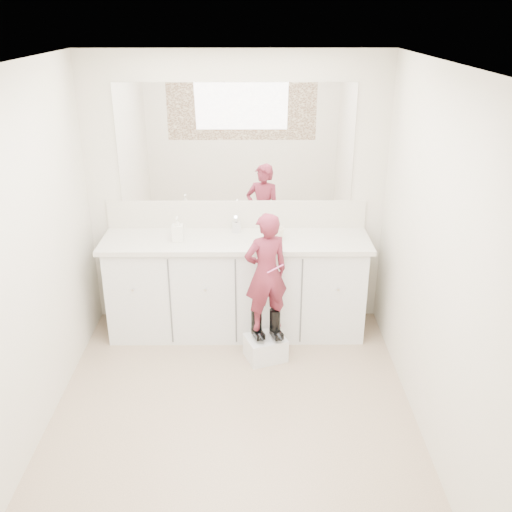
{
  "coord_description": "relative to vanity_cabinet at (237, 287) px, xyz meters",
  "views": [
    {
      "loc": [
        0.14,
        -3.29,
        2.68
      ],
      "look_at": [
        0.17,
        0.84,
        0.89
      ],
      "focal_mm": 40.0,
      "sensor_mm": 36.0,
      "label": 1
    }
  ],
  "objects": [
    {
      "name": "boot_left",
      "position": [
        0.17,
        -0.48,
        -0.1
      ],
      "size": [
        0.15,
        0.19,
        0.26
      ],
      "primitive_type": null,
      "rotation": [
        0.0,
        0.0,
        0.35
      ],
      "color": "black",
      "rests_on": "step_stool"
    },
    {
      "name": "dot_panel",
      "position": [
        0.0,
        -2.71,
        1.22
      ],
      "size": [
        2.0,
        0.01,
        1.2
      ],
      "primitive_type": "cube",
      "color": "#472819",
      "rests_on": "wall_front"
    },
    {
      "name": "wall_back",
      "position": [
        0.0,
        0.27,
        0.77
      ],
      "size": [
        2.6,
        0.0,
        2.6
      ],
      "primitive_type": "plane",
      "rotation": [
        1.57,
        0.0,
        0.0
      ],
      "color": "beige",
      "rests_on": "floor"
    },
    {
      "name": "toddler",
      "position": [
        0.25,
        -0.48,
        0.36
      ],
      "size": [
        0.42,
        0.34,
        0.98
      ],
      "primitive_type": "imported",
      "rotation": [
        0.0,
        0.0,
        3.49
      ],
      "color": "#AF3551",
      "rests_on": "step_stool"
    },
    {
      "name": "backsplash",
      "position": [
        0.0,
        0.26,
        0.59
      ],
      "size": [
        2.28,
        0.03,
        0.25
      ],
      "primitive_type": "cube",
      "color": "beige",
      "rests_on": "countertop"
    },
    {
      "name": "floor",
      "position": [
        0.0,
        -1.23,
        -0.42
      ],
      "size": [
        3.0,
        3.0,
        0.0
      ],
      "primitive_type": "plane",
      "color": "#827055",
      "rests_on": "ground"
    },
    {
      "name": "soap_bottle",
      "position": [
        -0.49,
        -0.05,
        0.57
      ],
      "size": [
        0.1,
        0.1,
        0.21
      ],
      "primitive_type": "imported",
      "rotation": [
        0.0,
        0.0,
        0.02
      ],
      "color": "white",
      "rests_on": "countertop"
    },
    {
      "name": "cup",
      "position": [
        0.35,
        -0.03,
        0.52
      ],
      "size": [
        0.15,
        0.15,
        0.11
      ],
      "primitive_type": "imported",
      "rotation": [
        0.0,
        0.0,
        0.38
      ],
      "color": "beige",
      "rests_on": "countertop"
    },
    {
      "name": "countertop",
      "position": [
        0.0,
        -0.01,
        0.45
      ],
      "size": [
        2.28,
        0.58,
        0.04
      ],
      "primitive_type": "cube",
      "color": "beige",
      "rests_on": "vanity_cabinet"
    },
    {
      "name": "step_stool",
      "position": [
        0.25,
        -0.48,
        -0.33
      ],
      "size": [
        0.38,
        0.35,
        0.2
      ],
      "primitive_type": "cube",
      "rotation": [
        0.0,
        0.0,
        0.35
      ],
      "color": "silver",
      "rests_on": "floor"
    },
    {
      "name": "ceiling",
      "position": [
        0.0,
        -1.23,
        1.97
      ],
      "size": [
        3.0,
        3.0,
        0.0
      ],
      "primitive_type": "plane",
      "rotation": [
        3.14,
        0.0,
        0.0
      ],
      "color": "white",
      "rests_on": "wall_back"
    },
    {
      "name": "mirror",
      "position": [
        0.0,
        0.26,
        1.22
      ],
      "size": [
        2.0,
        0.02,
        1.0
      ],
      "primitive_type": "cube",
      "color": "white",
      "rests_on": "wall_back"
    },
    {
      "name": "vanity_cabinet",
      "position": [
        0.0,
        0.0,
        0.0
      ],
      "size": [
        2.2,
        0.55,
        0.85
      ],
      "primitive_type": "cube",
      "color": "silver",
      "rests_on": "floor"
    },
    {
      "name": "wall_right",
      "position": [
        1.3,
        -1.23,
        0.78
      ],
      "size": [
        0.0,
        3.0,
        3.0
      ],
      "primitive_type": "plane",
      "rotation": [
        1.57,
        0.0,
        -1.57
      ],
      "color": "beige",
      "rests_on": "floor"
    },
    {
      "name": "boot_right",
      "position": [
        0.32,
        -0.48,
        -0.1
      ],
      "size": [
        0.15,
        0.19,
        0.26
      ],
      "primitive_type": null,
      "rotation": [
        0.0,
        0.0,
        0.35
      ],
      "color": "black",
      "rests_on": "step_stool"
    },
    {
      "name": "faucet",
      "position": [
        0.0,
        0.15,
        0.52
      ],
      "size": [
        0.08,
        0.08,
        0.1
      ],
      "primitive_type": "cylinder",
      "color": "silver",
      "rests_on": "countertop"
    },
    {
      "name": "toothbrush",
      "position": [
        0.32,
        -0.53,
        0.42
      ],
      "size": [
        0.13,
        0.06,
        0.06
      ],
      "primitive_type": "cylinder",
      "rotation": [
        0.0,
        1.22,
        0.35
      ],
      "color": "pink",
      "rests_on": "toddler"
    },
    {
      "name": "wall_left",
      "position": [
        -1.3,
        -1.23,
        0.78
      ],
      "size": [
        0.0,
        3.0,
        3.0
      ],
      "primitive_type": "plane",
      "rotation": [
        1.57,
        0.0,
        1.57
      ],
      "color": "beige",
      "rests_on": "floor"
    },
    {
      "name": "wall_front",
      "position": [
        0.0,
        -2.73,
        0.77
      ],
      "size": [
        2.6,
        0.0,
        2.6
      ],
      "primitive_type": "plane",
      "rotation": [
        -1.57,
        0.0,
        0.0
      ],
      "color": "beige",
      "rests_on": "floor"
    }
  ]
}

